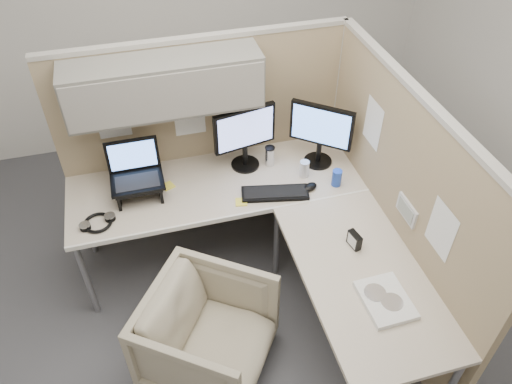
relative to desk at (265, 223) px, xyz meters
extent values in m
plane|color=#434349|center=(-0.12, -0.13, -0.69)|extent=(4.50, 4.50, 0.00)
cube|color=tan|center=(-0.22, 0.77, 0.11)|extent=(2.00, 0.05, 1.60)
cube|color=#A8A399|center=(-0.22, 0.77, 0.93)|extent=(2.00, 0.06, 0.03)
cube|color=slate|center=(-0.47, 0.62, 0.73)|extent=(1.20, 0.34, 0.34)
cube|color=gray|center=(-0.47, 0.45, 0.73)|extent=(1.18, 0.01, 0.30)
plane|color=white|center=(-0.82, 0.75, 0.46)|extent=(0.26, 0.00, 0.26)
plane|color=white|center=(-0.32, 0.75, 0.39)|extent=(0.26, 0.00, 0.26)
cube|color=tan|center=(0.78, -0.23, 0.11)|extent=(0.05, 2.00, 1.60)
cube|color=#A8A399|center=(0.78, -0.23, 0.93)|extent=(0.06, 2.00, 0.03)
cube|color=#A8A399|center=(0.78, 0.77, 0.11)|extent=(0.06, 0.06, 1.60)
cube|color=silver|center=(0.75, -0.38, 0.27)|extent=(0.02, 0.20, 0.12)
cube|color=gray|center=(0.73, -0.38, 0.27)|extent=(0.00, 0.16, 0.09)
plane|color=white|center=(0.75, 0.17, 0.51)|extent=(0.00, 0.26, 0.26)
plane|color=white|center=(0.75, -0.68, 0.41)|extent=(0.00, 0.26, 0.26)
cube|color=beige|center=(-0.22, 0.41, 0.03)|extent=(2.00, 0.68, 0.03)
cube|color=beige|center=(0.41, -0.58, 0.03)|extent=(0.68, 1.30, 0.03)
cube|color=white|center=(-0.22, 0.07, 0.03)|extent=(2.00, 0.02, 0.03)
cylinder|color=gray|center=(-1.17, 0.12, -0.34)|extent=(0.04, 0.04, 0.70)
cylinder|color=gray|center=(-1.17, 0.70, -0.34)|extent=(0.04, 0.04, 0.70)
cylinder|color=gray|center=(0.13, 0.12, -0.34)|extent=(0.04, 0.04, 0.70)
imported|color=#BBAF95|center=(-0.48, -0.47, -0.33)|extent=(0.93, 0.94, 0.71)
cylinder|color=black|center=(0.01, 0.55, 0.05)|extent=(0.20, 0.20, 0.02)
cylinder|color=black|center=(0.01, 0.55, 0.13)|extent=(0.04, 0.04, 0.15)
cube|color=black|center=(0.01, 0.55, 0.36)|extent=(0.44, 0.12, 0.30)
cube|color=#8FA2F7|center=(0.02, 0.53, 0.36)|extent=(0.39, 0.08, 0.26)
cylinder|color=black|center=(0.52, 0.45, 0.05)|extent=(0.20, 0.20, 0.02)
cylinder|color=black|center=(0.52, 0.45, 0.13)|extent=(0.04, 0.04, 0.15)
cube|color=black|center=(0.52, 0.45, 0.36)|extent=(0.36, 0.31, 0.30)
cube|color=#5D96FE|center=(0.51, 0.43, 0.36)|extent=(0.31, 0.26, 0.26)
cube|color=black|center=(-0.74, 0.41, 0.16)|extent=(0.30, 0.24, 0.01)
cube|color=black|center=(-0.88, 0.41, 0.10)|extent=(0.02, 0.22, 0.12)
cube|color=black|center=(-0.61, 0.41, 0.10)|extent=(0.02, 0.22, 0.12)
cube|color=black|center=(-0.74, 0.41, 0.17)|extent=(0.34, 0.24, 0.02)
cube|color=black|center=(-0.74, 0.55, 0.29)|extent=(0.34, 0.06, 0.22)
cube|color=#598CF2|center=(-0.74, 0.55, 0.29)|extent=(0.30, 0.04, 0.18)
cube|color=black|center=(0.13, 0.19, 0.05)|extent=(0.46, 0.23, 0.02)
ellipsoid|color=black|center=(0.37, 0.19, 0.06)|extent=(0.13, 0.11, 0.04)
cylinder|color=silver|center=(0.18, 0.51, 0.11)|extent=(0.07, 0.07, 0.14)
cylinder|color=black|center=(0.18, 0.51, 0.19)|extent=(0.07, 0.07, 0.01)
cylinder|color=#1E3FA5|center=(0.56, 0.18, 0.10)|extent=(0.07, 0.07, 0.12)
cylinder|color=silver|center=(0.38, 0.33, 0.10)|extent=(0.07, 0.07, 0.12)
cube|color=yellow|center=(-0.55, 0.47, 0.05)|extent=(0.10, 0.10, 0.01)
cube|color=yellow|center=(-0.11, 0.18, 0.05)|extent=(0.09, 0.09, 0.01)
torus|color=black|center=(-1.02, 0.22, 0.06)|extent=(0.22, 0.22, 0.02)
cylinder|color=black|center=(-1.10, 0.20, 0.06)|extent=(0.07, 0.07, 0.03)
cylinder|color=black|center=(-0.94, 0.24, 0.06)|extent=(0.07, 0.07, 0.03)
cube|color=white|center=(0.45, -0.78, 0.06)|extent=(0.25, 0.31, 0.03)
cylinder|color=silver|center=(0.47, -0.81, 0.07)|extent=(0.12, 0.12, 0.00)
cylinder|color=silver|center=(0.41, -0.73, 0.08)|extent=(0.12, 0.12, 0.00)
cube|color=black|center=(0.45, -0.37, 0.09)|extent=(0.06, 0.11, 0.10)
cube|color=white|center=(0.43, -0.37, 0.09)|extent=(0.02, 0.08, 0.08)
camera|label=1|loc=(-0.65, -2.14, 2.28)|focal=35.00mm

